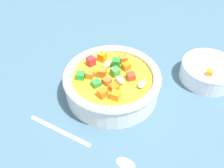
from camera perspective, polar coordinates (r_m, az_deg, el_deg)
The scene contains 4 objects.
ground_plane at distance 57.00cm, azimuth -0.00°, elevation -2.66°, with size 140.00×140.00×2.00cm, color #42667A.
soup_bowl_main at distance 54.02cm, azimuth -0.01°, elevation 0.39°, with size 20.57×20.57×6.77cm.
spoon at distance 48.02cm, azimuth -6.13°, elevation -12.90°, with size 9.73×21.88×0.96cm.
side_bowl_small at distance 62.19cm, azimuth 20.75°, elevation 2.79°, with size 12.51×12.51×4.83cm.
Camera 1 is at (-24.99, -29.92, 40.59)cm, focal length 40.71 mm.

